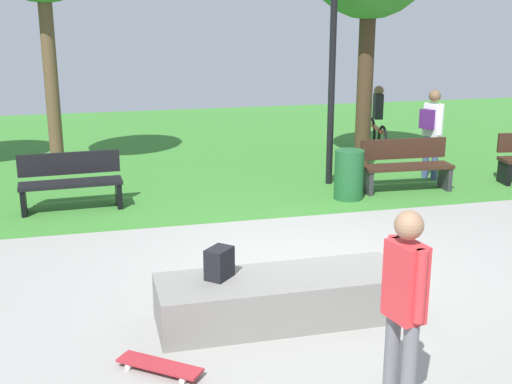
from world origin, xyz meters
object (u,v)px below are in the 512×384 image
object	(u,v)px
pedestrian_with_backpack	(432,126)
cyclist_on_bicycle	(377,124)
park_bench_by_oak	(406,164)
park_bench_far_right	(71,180)
skateboard_by_ledge	(160,365)
concrete_ledge	(281,298)
trash_bin	(349,175)
lamp_post	(333,35)
backpack_on_ledge	(219,263)
skater_watching	(404,299)

from	to	relation	value
pedestrian_with_backpack	cyclist_on_bicycle	size ratio (longest dim) A/B	0.94
park_bench_by_oak	park_bench_far_right	xyz separation A→B (m)	(-5.74, 0.26, 0.00)
park_bench_by_oak	park_bench_far_right	world-z (taller)	same
skateboard_by_ledge	cyclist_on_bicycle	xyz separation A→B (m)	(5.83, 8.35, 0.57)
concrete_ledge	pedestrian_with_backpack	xyz separation A→B (m)	(4.40, 5.01, 0.77)
trash_bin	concrete_ledge	bearing A→B (deg)	-120.32
park_bench_far_right	trash_bin	world-z (taller)	park_bench_far_right
lamp_post	backpack_on_ledge	bearing A→B (deg)	-121.27
trash_bin	lamp_post	bearing A→B (deg)	87.93
trash_bin	pedestrian_with_backpack	bearing A→B (deg)	24.55
pedestrian_with_backpack	park_bench_by_oak	bearing A→B (deg)	-141.48
skateboard_by_ledge	pedestrian_with_backpack	bearing A→B (deg)	45.04
concrete_ledge	park_bench_by_oak	size ratio (longest dim) A/B	1.58
skater_watching	cyclist_on_bicycle	xyz separation A→B (m)	(4.05, 9.42, -0.35)
lamp_post	cyclist_on_bicycle	bearing A→B (deg)	50.16
concrete_ledge	skateboard_by_ledge	xyz separation A→B (m)	(-1.34, -0.74, -0.18)
skater_watching	park_bench_by_oak	distance (m)	6.94
concrete_ledge	skater_watching	distance (m)	2.00
concrete_ledge	skater_watching	xyz separation A→B (m)	(0.44, -1.81, 0.74)
park_bench_far_right	cyclist_on_bicycle	world-z (taller)	cyclist_on_bicycle
park_bench_by_oak	lamp_post	bearing A→B (deg)	145.44
skater_watching	park_bench_far_right	world-z (taller)	skater_watching
backpack_on_ledge	skateboard_by_ledge	distance (m)	1.26
concrete_ledge	lamp_post	size ratio (longest dim) A/B	0.57
skateboard_by_ledge	park_bench_far_right	size ratio (longest dim) A/B	0.46
concrete_ledge	pedestrian_with_backpack	world-z (taller)	pedestrian_with_backpack
park_bench_far_right	pedestrian_with_backpack	world-z (taller)	pedestrian_with_backpack
trash_bin	pedestrian_with_backpack	size ratio (longest dim) A/B	0.50
concrete_ledge	skateboard_by_ledge	distance (m)	1.54
trash_bin	pedestrian_with_backpack	world-z (taller)	pedestrian_with_backpack
skater_watching	trash_bin	xyz separation A→B (m)	(1.95, 5.90, -0.56)
skater_watching	park_bench_far_right	bearing A→B (deg)	112.08
skater_watching	cyclist_on_bicycle	bearing A→B (deg)	66.74
skateboard_by_ledge	park_bench_far_right	bearing A→B (deg)	98.74
park_bench_by_oak	backpack_on_ledge	bearing A→B (deg)	-134.72
park_bench_by_oak	pedestrian_with_backpack	world-z (taller)	pedestrian_with_backpack
lamp_post	park_bench_by_oak	bearing A→B (deg)	-34.56
pedestrian_with_backpack	backpack_on_ledge	bearing A→B (deg)	-135.73
concrete_ledge	park_bench_far_right	size ratio (longest dim) A/B	1.58
backpack_on_ledge	lamp_post	size ratio (longest dim) A/B	0.07
backpack_on_ledge	pedestrian_with_backpack	bearing A→B (deg)	178.00
park_bench_by_oak	trash_bin	size ratio (longest dim) A/B	1.92
skater_watching	skateboard_by_ledge	size ratio (longest dim) A/B	2.24
skater_watching	lamp_post	bearing A→B (deg)	74.02
backpack_on_ledge	pedestrian_with_backpack	world-z (taller)	pedestrian_with_backpack
skateboard_by_ledge	park_bench_far_right	xyz separation A→B (m)	(-0.82, 5.35, 0.42)
pedestrian_with_backpack	cyclist_on_bicycle	xyz separation A→B (m)	(0.09, 2.60, -0.38)
skateboard_by_ledge	park_bench_far_right	distance (m)	5.43
concrete_ledge	trash_bin	size ratio (longest dim) A/B	3.03
concrete_ledge	pedestrian_with_backpack	size ratio (longest dim) A/B	1.51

